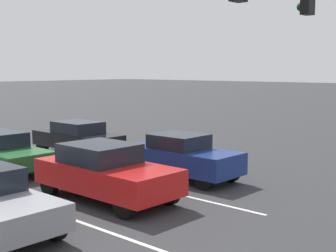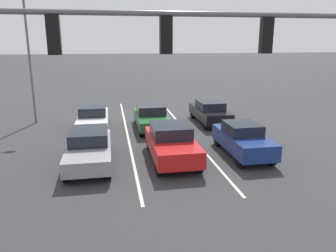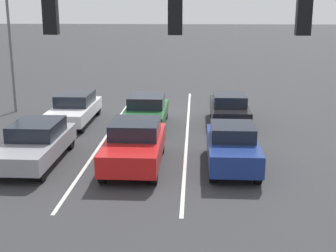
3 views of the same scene
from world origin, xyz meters
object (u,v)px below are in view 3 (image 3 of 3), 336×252
(car_navy_leftlane_front, at_px, (232,146))
(car_darkgreen_midlane_second, at_px, (146,111))
(traffic_signal_gantry, at_px, (27,36))
(car_white_rightlane_second, at_px, (74,108))
(car_black_leftlane_second, at_px, (229,108))
(street_lamp_right_shoulder, at_px, (13,22))
(car_gray_rightlane_front, at_px, (35,142))
(car_red_midlane_front, at_px, (135,144))

(car_navy_leftlane_front, xyz_separation_m, car_darkgreen_midlane_second, (3.65, -5.65, -0.03))
(traffic_signal_gantry, bearing_deg, car_white_rightlane_second, -79.98)
(car_darkgreen_midlane_second, xyz_separation_m, traffic_signal_gantry, (1.56, 10.94, 4.19))
(car_white_rightlane_second, bearing_deg, car_black_leftlane_second, -178.76)
(car_darkgreen_midlane_second, xyz_separation_m, street_lamp_right_shoulder, (7.16, -2.69, 4.02))
(car_white_rightlane_second, relative_size, street_lamp_right_shoulder, 0.57)
(car_navy_leftlane_front, distance_m, car_black_leftlane_second, 6.27)
(car_navy_leftlane_front, bearing_deg, car_darkgreen_midlane_second, -57.09)
(car_black_leftlane_second, xyz_separation_m, street_lamp_right_shoulder, (11.13, -2.08, 3.99))
(car_gray_rightlane_front, bearing_deg, car_red_midlane_front, 176.96)
(car_black_leftlane_second, bearing_deg, car_gray_rightlane_front, 39.54)
(car_gray_rightlane_front, xyz_separation_m, car_white_rightlane_second, (0.08, -5.99, -0.02))
(car_red_midlane_front, distance_m, street_lamp_right_shoulder, 11.85)
(car_gray_rightlane_front, distance_m, traffic_signal_gantry, 7.09)
(car_black_leftlane_second, relative_size, car_darkgreen_midlane_second, 0.99)
(car_gray_rightlane_front, xyz_separation_m, traffic_signal_gantry, (-1.93, 5.40, 4.18))
(car_red_midlane_front, bearing_deg, car_navy_leftlane_front, -178.52)
(car_red_midlane_front, distance_m, car_darkgreen_midlane_second, 5.74)
(car_white_rightlane_second, height_order, car_darkgreen_midlane_second, car_darkgreen_midlane_second)
(car_black_leftlane_second, height_order, car_white_rightlane_second, car_black_leftlane_second)
(car_red_midlane_front, bearing_deg, street_lamp_right_shoulder, -48.93)
(car_white_rightlane_second, distance_m, traffic_signal_gantry, 12.30)
(car_darkgreen_midlane_second, bearing_deg, car_gray_rightlane_front, 57.82)
(car_red_midlane_front, relative_size, car_gray_rightlane_front, 0.94)
(car_black_leftlane_second, bearing_deg, street_lamp_right_shoulder, -10.57)
(traffic_signal_gantry, xyz_separation_m, street_lamp_right_shoulder, (5.60, -13.63, -0.17))
(car_navy_leftlane_front, relative_size, traffic_signal_gantry, 0.32)
(car_gray_rightlane_front, relative_size, street_lamp_right_shoulder, 0.58)
(car_darkgreen_midlane_second, bearing_deg, car_red_midlane_front, 91.84)
(car_white_rightlane_second, xyz_separation_m, car_darkgreen_midlane_second, (-3.57, 0.45, 0.00))
(car_white_rightlane_second, bearing_deg, car_navy_leftlane_front, 139.83)
(car_red_midlane_front, relative_size, car_black_leftlane_second, 1.01)
(car_red_midlane_front, xyz_separation_m, car_white_rightlane_second, (3.75, -6.19, -0.08))
(car_navy_leftlane_front, distance_m, car_darkgreen_midlane_second, 6.73)
(car_red_midlane_front, distance_m, traffic_signal_gantry, 6.86)
(car_gray_rightlane_front, height_order, car_darkgreen_midlane_second, car_gray_rightlane_front)
(car_black_leftlane_second, distance_m, car_darkgreen_midlane_second, 4.02)
(car_black_leftlane_second, distance_m, car_white_rightlane_second, 7.54)
(car_navy_leftlane_front, bearing_deg, car_gray_rightlane_front, -0.85)
(car_darkgreen_midlane_second, bearing_deg, car_white_rightlane_second, -7.23)
(street_lamp_right_shoulder, bearing_deg, car_darkgreen_midlane_second, 159.40)
(traffic_signal_gantry, bearing_deg, car_black_leftlane_second, -115.57)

